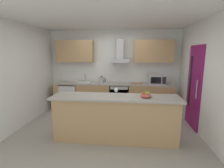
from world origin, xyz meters
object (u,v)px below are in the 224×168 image
fruit_bowl (146,95)px  chopping_board (137,83)px  microwave (157,79)px  range_hood (120,55)px  refrigerator (70,96)px  wine_glass (116,90)px  kettle (101,80)px  sink (84,82)px  oven (119,97)px

fruit_bowl → chopping_board: (-0.11, 1.94, -0.11)m
microwave → range_hood: (-1.17, 0.16, 0.74)m
microwave → refrigerator: bearing=179.5°
range_hood → wine_glass: size_ratio=4.05×
range_hood → kettle: bearing=-164.3°
sink → kettle: (0.58, -0.04, 0.08)m
wine_glass → fruit_bowl: size_ratio=0.81×
fruit_bowl → chopping_board: 1.95m
sink → range_hood: (1.16, 0.12, 0.86)m
kettle → wine_glass: bearing=-71.6°
range_hood → chopping_board: size_ratio=2.12×
microwave → wine_glass: bearing=-120.6°
microwave → wine_glass: 2.20m
sink → kettle: size_ratio=1.73×
refrigerator → range_hood: (1.66, 0.13, 1.36)m
fruit_bowl → range_hood: bearing=107.5°
range_hood → microwave: bearing=-7.7°
fruit_bowl → wine_glass: bearing=176.3°
wine_glass → chopping_board: 1.97m
microwave → fruit_bowl: size_ratio=2.27×
refrigerator → sink: bearing=1.6°
sink → wine_glass: (1.21, -1.93, 0.17)m
kettle → range_hood: bearing=15.7°
chopping_board → oven: bearing=177.5°
chopping_board → microwave: bearing=-0.4°
refrigerator → fruit_bowl: (2.32, -1.96, 0.59)m
sink → fruit_bowl: 2.68m
oven → microwave: microwave is taller
kettle → chopping_board: kettle is taller
oven → refrigerator: bearing=-179.9°
chopping_board → fruit_bowl: bearing=-86.8°
kettle → chopping_board: bearing=0.5°
sink → chopping_board: (1.71, -0.03, -0.02)m
refrigerator → range_hood: 2.15m
oven → fruit_bowl: (0.66, -1.96, 0.56)m
range_hood → fruit_bowl: (0.66, -2.09, -0.77)m
refrigerator → kettle: size_ratio=2.94×
refrigerator → fruit_bowl: bearing=-40.2°
wine_glass → range_hood: bearing=91.3°
oven → sink: sink is taller
oven → microwave: 1.31m
refrigerator → chopping_board: bearing=-0.5°
sink → fruit_bowl: bearing=-47.4°
sink → range_hood: bearing=5.8°
kettle → chopping_board: size_ratio=0.85×
fruit_bowl → kettle: bearing=122.7°
fruit_bowl → sink: bearing=132.6°
microwave → range_hood: range_hood is taller
kettle → chopping_board: (1.13, 0.01, -0.09)m
microwave → chopping_board: microwave is taller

